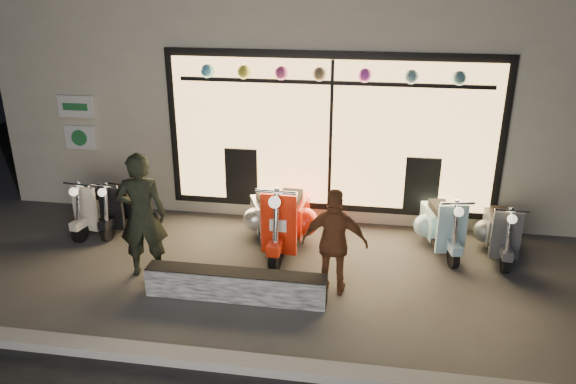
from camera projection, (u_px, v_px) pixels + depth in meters
name	position (u px, v px, depth m)	size (l,w,h in m)	color
ground	(259.00, 275.00, 7.97)	(40.00, 40.00, 0.00)	#383533
kerb	(221.00, 361.00, 6.11)	(40.00, 0.25, 0.12)	slate
shop_building	(307.00, 69.00, 11.77)	(10.20, 6.23, 4.20)	beige
graffiti_barrier	(236.00, 285.00, 7.32)	(2.38, 0.28, 0.40)	black
scooter_silver	(268.00, 216.00, 8.93)	(0.78, 1.33, 0.97)	black
scooter_red	(288.00, 218.00, 8.66)	(0.57, 1.62, 1.16)	black
scooter_black	(128.00, 205.00, 9.43)	(0.49, 1.26, 0.90)	black
scooter_cream	(105.00, 205.00, 9.38)	(0.57, 1.31, 0.93)	black
scooter_blue	(440.00, 223.00, 8.67)	(0.60, 1.34, 0.95)	black
scooter_grey	(499.00, 230.00, 8.50)	(0.41, 1.26, 0.91)	black
man	(142.00, 216.00, 7.67)	(0.66, 0.43, 1.80)	black
woman	(335.00, 243.00, 7.27)	(0.86, 0.36, 1.47)	brown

